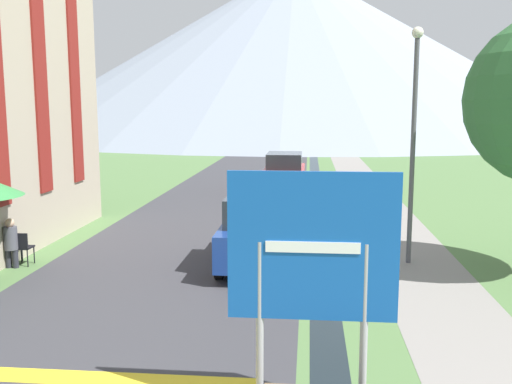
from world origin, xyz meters
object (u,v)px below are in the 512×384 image
object	(u,v)px
person_seated_near	(11,241)
cafe_chair_far_left	(10,244)
road_sign	(312,262)
cafe_chair_far_right	(22,246)
streetlamp	(414,128)
parked_car_far	(284,172)
parked_car_near	(257,230)

from	to	relation	value
person_seated_near	cafe_chair_far_left	bearing A→B (deg)	122.20
road_sign	cafe_chair_far_right	distance (m)	9.58
cafe_chair_far_right	streetlamp	xyz separation A→B (m)	(9.61, 1.18, 2.89)
cafe_chair_far_right	person_seated_near	size ratio (longest dim) A/B	0.69
road_sign	person_seated_near	xyz separation A→B (m)	(-7.30, 6.03, -1.33)
cafe_chair_far_left	cafe_chair_far_right	distance (m)	0.43
road_sign	cafe_chair_far_left	bearing A→B (deg)	139.67
road_sign	cafe_chair_far_left	size ratio (longest dim) A/B	3.72
streetlamp	cafe_chair_far_left	bearing A→B (deg)	-174.18
person_seated_near	streetlamp	bearing A→B (deg)	7.97
road_sign	streetlamp	xyz separation A→B (m)	(2.49, 7.41, 1.38)
parked_car_far	cafe_chair_far_right	bearing A→B (deg)	-114.88
cafe_chair_far_right	parked_car_near	bearing A→B (deg)	28.48
cafe_chair_far_left	cafe_chair_far_right	xyz separation A→B (m)	(0.40, -0.16, 0.00)
road_sign	cafe_chair_far_left	world-z (taller)	road_sign
parked_car_near	cafe_chair_far_right	xyz separation A→B (m)	(-5.82, -0.53, -0.39)
parked_car_near	cafe_chair_far_left	size ratio (longest dim) A/B	4.52
parked_car_near	cafe_chair_far_left	distance (m)	6.24
parked_car_far	streetlamp	size ratio (longest dim) A/B	0.71
road_sign	person_seated_near	world-z (taller)	road_sign
parked_car_far	road_sign	bearing A→B (deg)	-86.48
parked_car_near	cafe_chair_far_right	world-z (taller)	parked_car_near
person_seated_near	cafe_chair_far_right	bearing A→B (deg)	47.17
parked_car_near	cafe_chair_far_left	bearing A→B (deg)	-176.64
parked_car_near	cafe_chair_far_left	world-z (taller)	parked_car_near
parked_car_near	person_seated_near	xyz separation A→B (m)	(-6.00, -0.72, -0.22)
road_sign	parked_car_far	world-z (taller)	road_sign
parked_car_near	parked_car_far	xyz separation A→B (m)	(0.13, 12.31, 0.00)
road_sign	streetlamp	distance (m)	7.93
cafe_chair_far_left	person_seated_near	xyz separation A→B (m)	(0.22, -0.35, 0.17)
parked_car_far	cafe_chair_far_right	distance (m)	14.15
cafe_chair_far_left	person_seated_near	bearing A→B (deg)	-60.31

